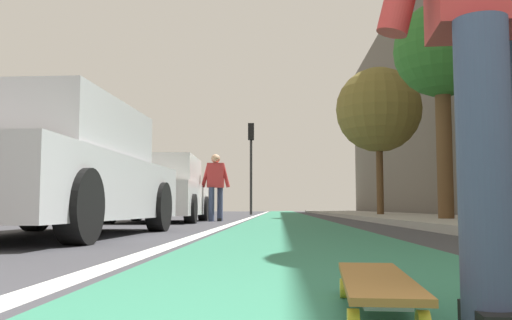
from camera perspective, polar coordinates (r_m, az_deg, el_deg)
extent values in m
plane|color=#38383D|center=(10.65, 3.57, -6.66)|extent=(80.00, 80.00, 0.00)
cube|color=#2D7256|center=(24.64, 2.91, -5.67)|extent=(56.00, 2.00, 0.00)
cube|color=silver|center=(20.66, -0.19, -5.82)|extent=(52.00, 0.16, 0.01)
cube|color=#9E9B93|center=(18.99, 13.53, -5.59)|extent=(52.00, 3.20, 0.12)
cube|color=#61594F|center=(24.05, 18.01, 7.13)|extent=(40.00, 1.20, 10.49)
cylinder|color=yellow|center=(2.06, 9.05, -12.89)|extent=(0.07, 0.04, 0.07)
cylinder|color=yellow|center=(2.07, 13.87, -12.76)|extent=(0.07, 0.04, 0.07)
cube|color=silver|center=(2.06, 11.44, -11.52)|extent=(0.07, 0.12, 0.02)
cube|color=silver|center=(1.47, 13.36, -14.21)|extent=(0.07, 0.12, 0.02)
cube|color=olive|center=(1.76, 12.22, -11.92)|extent=(0.85, 0.26, 0.02)
cylinder|color=#384260|center=(1.55, 22.47, -1.31)|extent=(0.14, 0.14, 0.82)
cube|color=#B7B7BC|center=(6.70, -20.16, -2.72)|extent=(4.56, 1.98, 0.70)
cube|color=#B7B7BC|center=(6.62, -20.52, 2.96)|extent=(2.53, 1.77, 0.60)
cube|color=#4C606B|center=(7.75, -16.71, 1.74)|extent=(0.09, 1.62, 0.51)
cylinder|color=black|center=(8.33, -21.76, -4.49)|extent=(0.68, 0.24, 0.67)
cylinder|color=black|center=(7.73, -9.96, -4.76)|extent=(0.68, 0.24, 0.67)
cylinder|color=black|center=(5.07, -17.66, -4.56)|extent=(0.68, 0.24, 0.67)
cube|color=silver|center=(12.81, -9.75, -4.01)|extent=(4.06, 1.89, 0.70)
cube|color=silver|center=(12.69, -9.82, -1.06)|extent=(2.25, 1.69, 0.60)
cube|color=#4C606B|center=(13.77, -9.00, -1.37)|extent=(0.09, 1.55, 0.51)
cylinder|color=black|center=(14.19, -12.20, -4.90)|extent=(0.61, 0.24, 0.61)
cylinder|color=black|center=(13.92, -5.43, -4.99)|extent=(0.61, 0.24, 0.61)
cylinder|color=black|center=(11.78, -14.87, -4.86)|extent=(0.61, 0.24, 0.61)
cylinder|color=black|center=(11.45, -6.73, -4.99)|extent=(0.61, 0.24, 0.61)
cylinder|color=#2D2D2D|center=(26.23, -0.52, -1.77)|extent=(0.12, 0.12, 3.54)
cube|color=black|center=(26.44, -0.51, 2.93)|extent=(0.24, 0.28, 0.80)
sphere|color=#360606|center=(26.60, -0.50, 3.45)|extent=(0.16, 0.16, 0.16)
sphere|color=gold|center=(26.56, -0.50, 2.89)|extent=(0.16, 0.16, 0.16)
sphere|color=black|center=(26.53, -0.50, 2.33)|extent=(0.16, 0.16, 0.16)
cylinder|color=brown|center=(11.49, 18.79, 0.73)|extent=(0.30, 0.30, 2.80)
sphere|color=#2D6B28|center=(11.86, 18.50, 10.69)|extent=(1.89, 1.89, 1.89)
cylinder|color=brown|center=(18.31, 12.61, -1.84)|extent=(0.22, 0.22, 2.54)
sphere|color=olive|center=(18.57, 12.48, 5.07)|extent=(2.77, 2.77, 2.77)
cylinder|color=#384260|center=(13.50, -3.72, -4.57)|extent=(0.14, 0.14, 0.81)
cylinder|color=#384260|center=(13.26, -4.60, -4.56)|extent=(0.14, 0.14, 0.81)
cube|color=black|center=(13.50, -3.73, -6.14)|extent=(0.26, 0.10, 0.07)
cube|color=#B22D2D|center=(13.41, -4.18, -1.58)|extent=(0.24, 0.39, 0.59)
cylinder|color=#B22D2D|center=(13.39, -3.17, -1.58)|extent=(0.09, 0.23, 0.59)
cylinder|color=#B22D2D|center=(13.44, -5.18, -1.58)|extent=(0.09, 0.23, 0.59)
sphere|color=tan|center=(13.44, -4.16, 0.14)|extent=(0.22, 0.22, 0.22)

